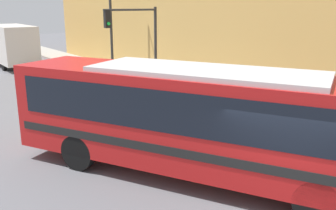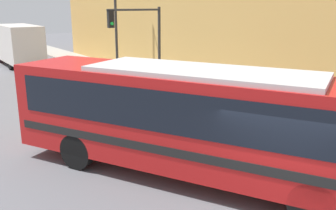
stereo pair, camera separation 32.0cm
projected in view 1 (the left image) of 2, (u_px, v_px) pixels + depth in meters
sidewalk at (109, 71)px, 27.69m from camera, size 2.69×70.00×0.16m
city_bus at (203, 116)px, 10.29m from camera, size 7.46×11.29×3.18m
delivery_truck at (10, 44)px, 29.95m from camera, size 2.43×8.18×3.27m
fire_hydrant at (263, 113)px, 15.47m from camera, size 0.28×0.38×0.71m
traffic_light_pole at (137, 33)px, 20.37m from camera, size 3.28×0.35×4.56m
parking_meter at (216, 87)px, 17.49m from camera, size 0.14×0.14×1.41m
street_lamp at (105, 6)px, 24.76m from camera, size 3.01×0.28×7.74m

